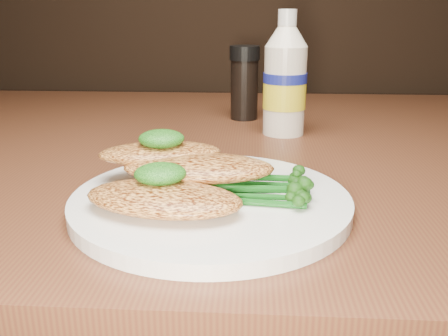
{
  "coord_description": "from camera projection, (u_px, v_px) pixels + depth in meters",
  "views": [
    {
      "loc": [
        0.02,
        0.4,
        0.92
      ],
      "look_at": [
        -0.0,
        0.81,
        0.79
      ],
      "focal_mm": 38.75,
      "sensor_mm": 36.0,
      "label": 1
    }
  ],
  "objects": [
    {
      "name": "plate",
      "position": [
        211.0,
        201.0,
        0.44
      ],
      "size": [
        0.25,
        0.25,
        0.01
      ],
      "primitive_type": "cylinder",
      "color": "white",
      "rests_on": "dining_table"
    },
    {
      "name": "chicken_front",
      "position": [
        164.0,
        198.0,
        0.4
      ],
      "size": [
        0.15,
        0.09,
        0.02
      ],
      "primitive_type": "ellipsoid",
      "rotation": [
        0.0,
        0.0,
        -0.18
      ],
      "color": "#E39748",
      "rests_on": "plate"
    },
    {
      "name": "chicken_mid",
      "position": [
        198.0,
        168.0,
        0.45
      ],
      "size": [
        0.14,
        0.07,
        0.02
      ],
      "primitive_type": "ellipsoid",
      "rotation": [
        0.0,
        0.0,
        0.0
      ],
      "color": "#E39748",
      "rests_on": "plate"
    },
    {
      "name": "chicken_back",
      "position": [
        160.0,
        153.0,
        0.47
      ],
      "size": [
        0.13,
        0.08,
        0.02
      ],
      "primitive_type": "ellipsoid",
      "rotation": [
        0.0,
        0.0,
        0.18
      ],
      "color": "#E39748",
      "rests_on": "plate"
    },
    {
      "name": "pesto_front",
      "position": [
        160.0,
        174.0,
        0.41
      ],
      "size": [
        0.05,
        0.05,
        0.02
      ],
      "primitive_type": "ellipsoid",
      "rotation": [
        0.0,
        0.0,
        0.11
      ],
      "color": "black",
      "rests_on": "chicken_front"
    },
    {
      "name": "pesto_back",
      "position": [
        161.0,
        139.0,
        0.47
      ],
      "size": [
        0.04,
        0.04,
        0.02
      ],
      "primitive_type": "ellipsoid",
      "rotation": [
        0.0,
        0.0,
        0.0
      ],
      "color": "black",
      "rests_on": "chicken_back"
    },
    {
      "name": "broccolini_bundle",
      "position": [
        254.0,
        185.0,
        0.44
      ],
      "size": [
        0.14,
        0.12,
        0.02
      ],
      "primitive_type": null,
      "rotation": [
        0.0,
        0.0,
        0.24
      ],
      "color": "#104D13",
      "rests_on": "plate"
    },
    {
      "name": "mayo_bottle",
      "position": [
        285.0,
        74.0,
        0.68
      ],
      "size": [
        0.07,
        0.07,
        0.17
      ],
      "primitive_type": null,
      "rotation": [
        0.0,
        0.0,
        -0.2
      ],
      "color": "#F4E5CF",
      "rests_on": "dining_table"
    },
    {
      "name": "pepper_grinder",
      "position": [
        244.0,
        83.0,
        0.79
      ],
      "size": [
        0.06,
        0.06,
        0.12
      ],
      "primitive_type": null,
      "rotation": [
        0.0,
        0.0,
        -0.32
      ],
      "color": "black",
      "rests_on": "dining_table"
    }
  ]
}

